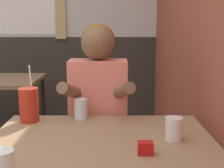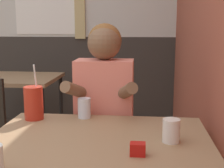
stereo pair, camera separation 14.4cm
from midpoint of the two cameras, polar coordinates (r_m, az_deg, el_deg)
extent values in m
cube|color=#9E4C38|center=(2.31, 11.84, 13.40)|extent=(0.06, 4.71, 2.70)
cube|color=#332D28|center=(3.78, -11.28, 0.08)|extent=(5.34, 0.06, 1.10)
cube|color=#93704C|center=(1.36, -5.26, -11.57)|extent=(1.00, 0.84, 0.04)
cylinder|color=black|center=(2.85, -16.63, -7.80)|extent=(0.04, 0.04, 0.70)
cylinder|color=black|center=(3.42, -13.72, -4.56)|extent=(0.04, 0.04, 0.70)
cylinder|color=black|center=(2.76, -19.46, -11.54)|extent=(0.03, 0.03, 0.43)
cube|color=#EA7F6B|center=(1.88, -4.83, -4.22)|extent=(0.34, 0.20, 0.57)
sphere|color=brown|center=(1.84, -4.96, 7.94)|extent=(0.20, 0.20, 0.20)
sphere|color=brown|center=(1.82, -5.01, 7.45)|extent=(0.20, 0.20, 0.20)
cylinder|color=brown|center=(1.73, -9.76, -1.39)|extent=(0.14, 0.27, 0.15)
cylinder|color=brown|center=(1.71, -0.72, -1.40)|extent=(0.14, 0.27, 0.15)
cylinder|color=#B22819|center=(1.69, -17.45, -3.71)|extent=(0.10, 0.10, 0.18)
cylinder|color=white|center=(1.66, -17.22, 0.91)|extent=(0.01, 0.04, 0.14)
cylinder|color=silver|center=(1.69, -8.31, -4.54)|extent=(0.07, 0.07, 0.11)
cylinder|color=silver|center=(1.11, -23.26, -13.68)|extent=(0.08, 0.08, 0.10)
cylinder|color=silver|center=(1.38, 8.19, -8.13)|extent=(0.08, 0.08, 0.10)
cube|color=#B7140F|center=(1.23, 2.64, -11.68)|extent=(0.06, 0.04, 0.05)
camera|label=1|loc=(0.07, -92.86, -0.54)|focal=50.00mm
camera|label=2|loc=(0.07, 87.14, 0.54)|focal=50.00mm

